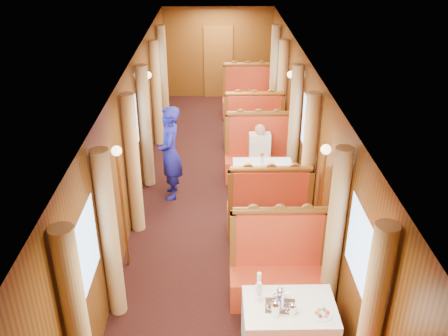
{
  "coord_description": "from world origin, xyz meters",
  "views": [
    {
      "loc": [
        -0.06,
        -7.79,
        4.69
      ],
      "look_at": [
        0.05,
        -0.65,
        1.05
      ],
      "focal_mm": 40.0,
      "sensor_mm": 36.0,
      "label": 1
    }
  ],
  "objects_px": {
    "table_mid": "(262,185)",
    "banquette_far_fwd": "(253,129)",
    "banquette_mid_aft": "(258,158)",
    "rose_vase_mid": "(262,157)",
    "table_far": "(250,115)",
    "rose_vase_far": "(249,93)",
    "fruit_plate": "(322,313)",
    "passenger": "(260,148)",
    "banquette_near_aft": "(278,272)",
    "teapot_left": "(275,309)",
    "teapot_right": "(292,310)",
    "steward": "(170,153)",
    "banquette_mid_fwd": "(268,213)",
    "banquette_far_aft": "(248,99)",
    "tea_tray": "(280,306)",
    "teapot_back": "(280,296)",
    "table_near": "(288,331)"
  },
  "relations": [
    {
      "from": "banquette_far_aft",
      "to": "tea_tray",
      "type": "distance_m",
      "value": 8.04
    },
    {
      "from": "banquette_mid_fwd",
      "to": "banquette_far_fwd",
      "type": "xyz_separation_m",
      "value": [
        0.0,
        3.5,
        0.0
      ]
    },
    {
      "from": "teapot_left",
      "to": "steward",
      "type": "bearing_deg",
      "value": 126.06
    },
    {
      "from": "banquette_mid_fwd",
      "to": "teapot_back",
      "type": "bearing_deg",
      "value": -92.47
    },
    {
      "from": "banquette_mid_fwd",
      "to": "rose_vase_mid",
      "type": "bearing_deg",
      "value": 91.53
    },
    {
      "from": "banquette_far_fwd",
      "to": "tea_tray",
      "type": "bearing_deg",
      "value": -91.07
    },
    {
      "from": "rose_vase_mid",
      "to": "banquette_mid_fwd",
      "type": "bearing_deg",
      "value": -88.47
    },
    {
      "from": "table_near",
      "to": "rose_vase_mid",
      "type": "bearing_deg",
      "value": 90.44
    },
    {
      "from": "banquette_far_fwd",
      "to": "teapot_right",
      "type": "distance_m",
      "value": 6.13
    },
    {
      "from": "banquette_near_aft",
      "to": "teapot_left",
      "type": "relative_size",
      "value": 7.26
    },
    {
      "from": "table_far",
      "to": "banquette_far_aft",
      "type": "relative_size",
      "value": 0.78
    },
    {
      "from": "table_near",
      "to": "table_mid",
      "type": "bearing_deg",
      "value": 90.0
    },
    {
      "from": "banquette_mid_aft",
      "to": "teapot_left",
      "type": "bearing_deg",
      "value": -92.25
    },
    {
      "from": "steward",
      "to": "banquette_near_aft",
      "type": "bearing_deg",
      "value": 27.0
    },
    {
      "from": "passenger",
      "to": "banquette_mid_aft",
      "type": "bearing_deg",
      "value": 90.0
    },
    {
      "from": "teapot_right",
      "to": "teapot_left",
      "type": "bearing_deg",
      "value": 160.15
    },
    {
      "from": "banquette_mid_aft",
      "to": "rose_vase_mid",
      "type": "relative_size",
      "value": 3.72
    },
    {
      "from": "banquette_mid_aft",
      "to": "passenger",
      "type": "height_order",
      "value": "banquette_mid_aft"
    },
    {
      "from": "steward",
      "to": "rose_vase_mid",
      "type": "bearing_deg",
      "value": 75.7
    },
    {
      "from": "banquette_far_aft",
      "to": "teapot_left",
      "type": "distance_m",
      "value": 8.16
    },
    {
      "from": "banquette_far_fwd",
      "to": "passenger",
      "type": "height_order",
      "value": "banquette_far_fwd"
    },
    {
      "from": "banquette_near_aft",
      "to": "table_mid",
      "type": "relative_size",
      "value": 1.28
    },
    {
      "from": "banquette_near_aft",
      "to": "table_far",
      "type": "relative_size",
      "value": 1.28
    },
    {
      "from": "tea_tray",
      "to": "teapot_left",
      "type": "xyz_separation_m",
      "value": [
        -0.07,
        -0.12,
        0.07
      ]
    },
    {
      "from": "banquette_mid_aft",
      "to": "passenger",
      "type": "relative_size",
      "value": 1.76
    },
    {
      "from": "tea_tray",
      "to": "banquette_mid_aft",
      "type": "bearing_deg",
      "value": 88.58
    },
    {
      "from": "table_mid",
      "to": "tea_tray",
      "type": "distance_m",
      "value": 3.54
    },
    {
      "from": "banquette_mid_aft",
      "to": "banquette_far_fwd",
      "type": "distance_m",
      "value": 1.47
    },
    {
      "from": "tea_tray",
      "to": "rose_vase_mid",
      "type": "distance_m",
      "value": 3.52
    },
    {
      "from": "table_far",
      "to": "fruit_plate",
      "type": "xyz_separation_m",
      "value": [
        0.33,
        -7.14,
        0.39
      ]
    },
    {
      "from": "table_far",
      "to": "passenger",
      "type": "height_order",
      "value": "passenger"
    },
    {
      "from": "banquette_mid_fwd",
      "to": "table_mid",
      "type": "bearing_deg",
      "value": 90.0
    },
    {
      "from": "banquette_mid_fwd",
      "to": "teapot_left",
      "type": "bearing_deg",
      "value": -93.99
    },
    {
      "from": "banquette_near_aft",
      "to": "rose_vase_far",
      "type": "height_order",
      "value": "banquette_near_aft"
    },
    {
      "from": "teapot_right",
      "to": "rose_vase_far",
      "type": "xyz_separation_m",
      "value": [
        -0.04,
        7.13,
        0.12
      ]
    },
    {
      "from": "table_mid",
      "to": "banquette_far_fwd",
      "type": "distance_m",
      "value": 2.49
    },
    {
      "from": "table_mid",
      "to": "table_far",
      "type": "height_order",
      "value": "same"
    },
    {
      "from": "table_far",
      "to": "rose_vase_far",
      "type": "relative_size",
      "value": 2.92
    },
    {
      "from": "fruit_plate",
      "to": "steward",
      "type": "distance_m",
      "value": 4.42
    },
    {
      "from": "table_far",
      "to": "passenger",
      "type": "relative_size",
      "value": 1.38
    },
    {
      "from": "table_near",
      "to": "table_mid",
      "type": "relative_size",
      "value": 1.0
    },
    {
      "from": "passenger",
      "to": "teapot_back",
      "type": "bearing_deg",
      "value": -91.42
    },
    {
      "from": "fruit_plate",
      "to": "teapot_left",
      "type": "bearing_deg",
      "value": 178.47
    },
    {
      "from": "banquette_near_aft",
      "to": "steward",
      "type": "bearing_deg",
      "value": 120.62
    },
    {
      "from": "banquette_mid_fwd",
      "to": "fruit_plate",
      "type": "distance_m",
      "value": 2.67
    },
    {
      "from": "passenger",
      "to": "rose_vase_far",
      "type": "bearing_deg",
      "value": 90.76
    },
    {
      "from": "rose_vase_mid",
      "to": "rose_vase_far",
      "type": "distance_m",
      "value": 3.5
    },
    {
      "from": "table_mid",
      "to": "banquette_near_aft",
      "type": "bearing_deg",
      "value": -90.0
    },
    {
      "from": "banquette_mid_fwd",
      "to": "rose_vase_mid",
      "type": "relative_size",
      "value": 3.72
    },
    {
      "from": "rose_vase_far",
      "to": "tea_tray",
      "type": "bearing_deg",
      "value": -90.62
    }
  ]
}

